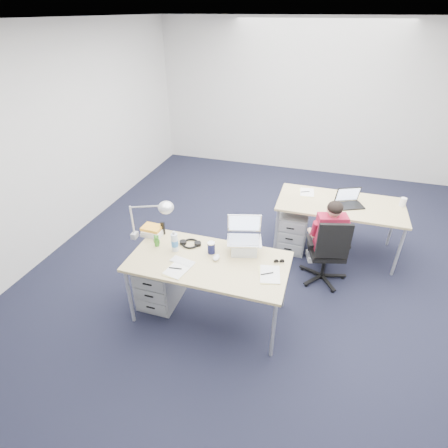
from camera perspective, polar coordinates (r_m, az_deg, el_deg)
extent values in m
plane|color=black|center=(4.60, 7.99, -7.50)|extent=(7.00, 7.00, 0.00)
cube|color=silver|center=(7.22, 14.16, 18.97)|extent=(6.00, 0.02, 2.80)
cube|color=silver|center=(5.16, -26.21, 11.83)|extent=(0.02, 7.00, 2.80)
cube|color=white|center=(3.58, 11.77, 29.85)|extent=(6.00, 7.00, 0.01)
cube|color=tan|center=(3.53, -2.55, -6.16)|extent=(1.60, 0.80, 0.03)
cylinder|color=#B7BABC|center=(3.81, -15.15, -11.33)|extent=(0.04, 0.04, 0.70)
cylinder|color=#B7BABC|center=(3.40, 8.05, -16.77)|extent=(0.04, 0.04, 0.70)
cylinder|color=#B7BABC|center=(4.26, -10.43, -5.35)|extent=(0.04, 0.04, 0.70)
cylinder|color=#B7BABC|center=(3.90, 9.92, -9.30)|extent=(0.04, 0.04, 0.70)
cube|color=tan|center=(4.79, 18.50, 3.08)|extent=(1.60, 0.80, 0.03)
cylinder|color=#B7BABC|center=(4.69, 8.57, -1.37)|extent=(0.04, 0.04, 0.70)
cylinder|color=#B7BABC|center=(4.77, 26.60, -4.15)|extent=(0.04, 0.04, 0.70)
cylinder|color=#B7BABC|center=(5.29, 9.88, 2.59)|extent=(0.04, 0.04, 0.70)
cylinder|color=#B7BABC|center=(5.36, 25.86, 0.06)|extent=(0.04, 0.04, 0.70)
cylinder|color=black|center=(4.47, 15.98, -6.25)|extent=(0.04, 0.04, 0.35)
cube|color=black|center=(4.36, 16.34, -4.32)|extent=(0.48, 0.48, 0.06)
cube|color=black|center=(4.05, 17.50, -2.69)|extent=(0.37, 0.14, 0.44)
cube|color=maroon|center=(4.23, 16.95, -1.31)|extent=(0.37, 0.26, 0.45)
sphere|color=tan|center=(4.08, 17.62, 2.38)|extent=(0.17, 0.17, 0.17)
cube|color=#929697|center=(4.04, -10.40, -9.17)|extent=(0.40, 0.50, 0.55)
cube|color=#929697|center=(4.93, 11.01, -0.86)|extent=(0.40, 0.50, 0.55)
cube|color=white|center=(3.52, -6.79, -6.10)|extent=(0.26, 0.15, 0.01)
ellipsoid|color=white|center=(3.53, -1.27, -5.48)|extent=(0.07, 0.11, 0.04)
cylinder|color=#13163E|center=(3.59, -2.09, -3.89)|extent=(0.09, 0.09, 0.13)
cylinder|color=silver|center=(3.63, -8.08, -2.78)|extent=(0.09, 0.09, 0.23)
cube|color=silver|center=(3.96, -11.59, -1.08)|extent=(0.26, 0.21, 0.10)
cube|color=black|center=(3.93, -9.94, -0.68)|extent=(0.04, 0.03, 0.15)
cube|color=#D8CF7D|center=(3.43, -7.65, -7.34)|extent=(0.23, 0.30, 0.01)
cube|color=#D8CF7D|center=(3.37, 7.34, -8.20)|extent=(0.25, 0.30, 0.01)
cylinder|color=white|center=(5.00, 27.19, 3.21)|extent=(0.09, 0.09, 0.11)
cube|color=white|center=(4.94, 13.30, 5.02)|extent=(0.22, 0.29, 0.01)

